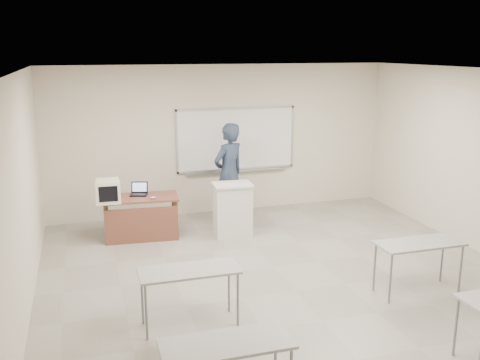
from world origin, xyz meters
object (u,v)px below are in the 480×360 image
object	(u,v)px
crt_monitor	(108,191)
instructor_desk	(141,211)
keyboard	(223,183)
presenter	(229,174)
mouse	(153,198)
whiteboard	(236,140)
podium	(233,209)
laptop	(138,192)

from	to	relation	value
crt_monitor	instructor_desk	bearing A→B (deg)	3.66
keyboard	presenter	bearing A→B (deg)	64.86
crt_monitor	mouse	size ratio (longest dim) A/B	4.19
mouse	whiteboard	bearing A→B (deg)	9.86
crt_monitor	presenter	distance (m)	2.32
whiteboard	podium	xyz separation A→B (m)	(-0.50, -1.47, -1.00)
presenter	mouse	bearing A→B (deg)	-9.97
mouse	keyboard	world-z (taller)	keyboard
keyboard	crt_monitor	bearing A→B (deg)	174.87
whiteboard	keyboard	distance (m)	1.62
mouse	keyboard	xyz separation A→B (m)	(1.25, -0.07, 0.20)
whiteboard	laptop	world-z (taller)	whiteboard
laptop	whiteboard	bearing A→B (deg)	39.80
whiteboard	podium	world-z (taller)	whiteboard
whiteboard	podium	size ratio (longest dim) A/B	2.59
podium	crt_monitor	size ratio (longest dim) A/B	2.10
whiteboard	instructor_desk	bearing A→B (deg)	-149.71
crt_monitor	presenter	bearing A→B (deg)	13.65
crt_monitor	mouse	bearing A→B (deg)	-3.59
whiteboard	laptop	distance (m)	2.42
mouse	podium	bearing A→B (deg)	-31.03
mouse	keyboard	size ratio (longest dim) A/B	0.26
instructor_desk	laptop	distance (m)	0.38
instructor_desk	podium	world-z (taller)	podium
podium	mouse	distance (m)	1.44
podium	mouse	size ratio (longest dim) A/B	8.78
whiteboard	presenter	world-z (taller)	whiteboard
whiteboard	crt_monitor	world-z (taller)	whiteboard
mouse	crt_monitor	bearing A→B (deg)	149.41
podium	whiteboard	bearing A→B (deg)	74.65
podium	presenter	bearing A→B (deg)	83.26
whiteboard	crt_monitor	xyz separation A→B (m)	(-2.65, -1.24, -0.55)
whiteboard	mouse	world-z (taller)	whiteboard
podium	presenter	world-z (taller)	presenter
whiteboard	presenter	size ratio (longest dim) A/B	1.27
keyboard	podium	bearing A→B (deg)	-29.01
presenter	instructor_desk	bearing A→B (deg)	-14.84
podium	crt_monitor	world-z (taller)	crt_monitor
keyboard	presenter	size ratio (longest dim) A/B	0.21
instructor_desk	presenter	distance (m)	1.84
laptop	mouse	size ratio (longest dim) A/B	2.69
whiteboard	instructor_desk	size ratio (longest dim) A/B	1.87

